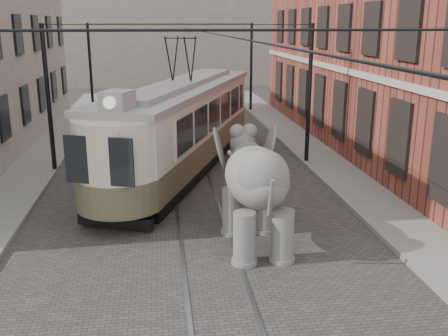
{
  "coord_description": "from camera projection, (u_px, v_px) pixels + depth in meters",
  "views": [
    {
      "loc": [
        -1.21,
        -15.37,
        6.02
      ],
      "look_at": [
        0.55,
        -1.62,
        2.1
      ],
      "focal_mm": 41.27,
      "sensor_mm": 36.0,
      "label": 1
    }
  ],
  "objects": [
    {
      "name": "ground",
      "position": [
        201.0,
        218.0,
        16.45
      ],
      "size": [
        120.0,
        120.0,
        0.0
      ],
      "primitive_type": "plane",
      "color": "#413E3C"
    },
    {
      "name": "tram_rails",
      "position": [
        201.0,
        218.0,
        16.45
      ],
      "size": [
        1.54,
        80.0,
        0.02
      ],
      "primitive_type": null,
      "color": "slate",
      "rests_on": "ground"
    },
    {
      "name": "sidewalk_right",
      "position": [
        380.0,
        208.0,
        17.17
      ],
      "size": [
        2.0,
        60.0,
        0.15
      ],
      "primitive_type": "cube",
      "color": "slate",
      "rests_on": "ground"
    },
    {
      "name": "brick_building",
      "position": [
        411.0,
        23.0,
        24.75
      ],
      "size": [
        8.0,
        26.0,
        12.0
      ],
      "primitive_type": "cube",
      "color": "maroon",
      "rests_on": "ground"
    },
    {
      "name": "distant_block",
      "position": [
        167.0,
        13.0,
        52.72
      ],
      "size": [
        28.0,
        10.0,
        14.0
      ],
      "primitive_type": "cube",
      "color": "gray",
      "rests_on": "ground"
    },
    {
      "name": "catenary",
      "position": [
        184.0,
        102.0,
        20.38
      ],
      "size": [
        11.0,
        30.2,
        6.0
      ],
      "primitive_type": null,
      "color": "black",
      "rests_on": "ground"
    },
    {
      "name": "tram",
      "position": [
        182.0,
        106.0,
        21.11
      ],
      "size": [
        7.53,
        13.94,
        5.48
      ],
      "primitive_type": null,
      "rotation": [
        0.0,
        0.0,
        -0.36
      ],
      "color": "beige",
      "rests_on": "ground"
    },
    {
      "name": "elephant",
      "position": [
        256.0,
        193.0,
        13.94
      ],
      "size": [
        2.91,
        5.16,
        3.13
      ],
      "primitive_type": null,
      "rotation": [
        0.0,
        0.0,
        0.02
      ],
      "color": "slate",
      "rests_on": "ground"
    }
  ]
}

